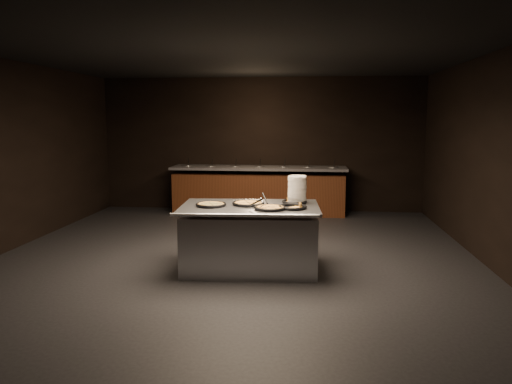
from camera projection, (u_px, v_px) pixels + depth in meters
room at (233, 159)px, 6.98m from camera, size 7.02×8.02×2.92m
salad_bar at (259, 193)px, 10.63m from camera, size 3.70×0.83×1.18m
serving_counter at (250, 239)px, 6.65m from camera, size 1.88×1.27×0.87m
plate_stack at (297, 190)px, 6.77m from camera, size 0.25×0.25×0.37m
pan_veggie_whole at (211, 205)px, 6.56m from camera, size 0.40×0.40×0.04m
pan_cheese_whole at (248, 203)px, 6.65m from camera, size 0.43×0.43×0.04m
pan_cheese_slices_a at (294, 202)px, 6.78m from camera, size 0.34×0.34×0.04m
pan_cheese_slices_b at (270, 208)px, 6.32m from camera, size 0.41×0.41×0.04m
pan_veggie_slices at (293, 207)px, 6.38m from camera, size 0.37×0.37×0.04m
server_left at (263, 200)px, 6.63m from camera, size 0.21×0.29×0.16m
server_right at (259, 204)px, 6.26m from camera, size 0.30×0.15×0.15m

